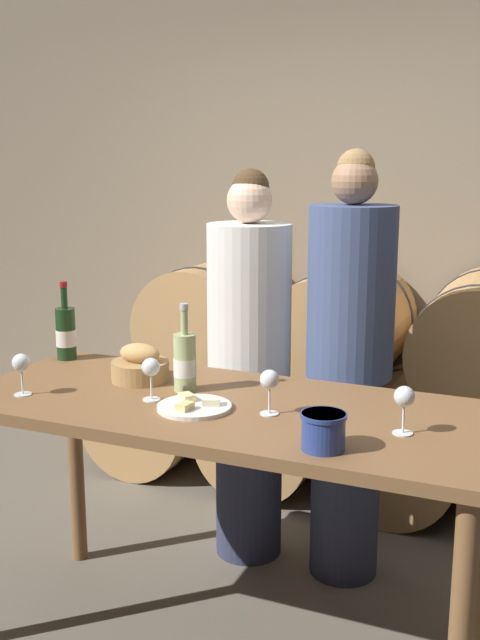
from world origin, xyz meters
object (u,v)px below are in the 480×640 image
(tasting_table, at_px, (222,436))
(wine_glass_left, at_px, (151,369))
(wine_bottle_red, at_px, (66,333))
(cheese_plate, at_px, (194,406))
(blue_crock, at_px, (323,429))
(wine_glass_right, at_px, (404,399))
(wine_bottle_white, at_px, (185,362))
(person_left, at_px, (249,367))
(wine_glass_far_left, at_px, (21,365))
(person_right, at_px, (349,368))
(wine_glass_center, at_px, (270,382))
(bread_basket, at_px, (140,366))

(tasting_table, xyz_separation_m, wine_glass_left, (-0.23, -0.07, 0.22))
(wine_bottle_red, distance_m, cheese_plate, 0.84)
(blue_crock, height_order, wine_glass_right, wine_glass_right)
(wine_bottle_white, relative_size, wine_glass_left, 2.12)
(person_left, bearing_deg, wine_glass_far_left, -119.46)
(tasting_table, distance_m, wine_glass_far_left, 0.72)
(person_left, distance_m, cheese_plate, 0.77)
(person_right, distance_m, wine_bottle_white, 0.74)
(tasting_table, distance_m, person_right, 0.72)
(wine_bottle_red, xyz_separation_m, wine_bottle_white, (0.63, -0.19, -0.00))
(cheese_plate, distance_m, wine_glass_left, 0.20)
(cheese_plate, relative_size, wine_glass_center, 1.66)
(blue_crock, distance_m, bread_basket, 0.89)
(tasting_table, height_order, wine_glass_far_left, wine_glass_far_left)
(tasting_table, height_order, wine_glass_left, wine_glass_left)
(wine_bottle_white, relative_size, wine_glass_center, 2.12)
(wine_bottle_red, distance_m, wine_glass_center, 1.04)
(wine_bottle_white, relative_size, wine_glass_far_left, 2.12)
(blue_crock, bearing_deg, wine_glass_left, 163.57)
(wine_glass_far_left, distance_m, wine_glass_right, 1.27)
(person_right, height_order, bread_basket, person_right)
(bread_basket, bearing_deg, person_left, 69.76)
(person_left, distance_m, wine_bottle_red, 0.77)
(wine_bottle_red, xyz_separation_m, wine_glass_far_left, (0.15, -0.45, -0.00))
(tasting_table, bearing_deg, bread_basket, 162.91)
(bread_basket, height_order, wine_glass_far_left, wine_glass_far_left)
(blue_crock, relative_size, wine_glass_left, 0.89)
(wine_bottle_white, bearing_deg, person_right, 54.31)
(person_left, xyz_separation_m, wine_glass_center, (0.36, -0.71, 0.18))
(wine_bottle_white, distance_m, bread_basket, 0.22)
(cheese_plate, distance_m, wine_glass_center, 0.26)
(tasting_table, bearing_deg, wine_glass_left, -163.68)
(wine_bottle_white, xyz_separation_m, wine_glass_left, (-0.05, -0.14, 0.00))
(cheese_plate, bearing_deg, person_left, 99.14)
(wine_glass_left, bearing_deg, wine_bottle_red, 150.27)
(person_right, xyz_separation_m, wine_glass_right, (0.35, -0.72, 0.13))
(wine_glass_far_left, xyz_separation_m, wine_glass_left, (0.43, 0.12, 0.00))
(cheese_plate, bearing_deg, wine_bottle_white, 125.37)
(tasting_table, bearing_deg, wine_glass_far_left, -163.93)
(wine_glass_left, xyz_separation_m, wine_glass_right, (0.83, 0.01, 0.00))
(wine_bottle_red, relative_size, wine_glass_right, 2.17)
(wine_glass_left, bearing_deg, person_right, 56.70)
(wine_bottle_red, relative_size, wine_glass_far_left, 2.17)
(wine_bottle_red, distance_m, wine_bottle_white, 0.66)
(wine_glass_left, bearing_deg, cheese_plate, -8.94)
(blue_crock, relative_size, wine_glass_center, 0.89)
(blue_crock, height_order, wine_glass_center, wine_glass_center)
(bread_basket, bearing_deg, wine_glass_left, -50.55)
(person_right, height_order, wine_glass_left, person_right)
(person_left, relative_size, wine_bottle_red, 5.28)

